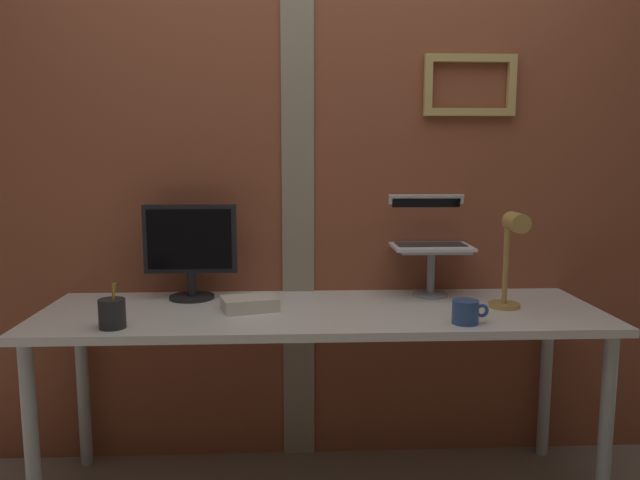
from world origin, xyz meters
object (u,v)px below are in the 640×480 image
at_px(desk_lamp, 511,250).
at_px(pen_cup, 112,313).
at_px(laptop, 428,232).
at_px(coffee_mug, 466,312).
at_px(monitor, 190,245).

relative_size(desk_lamp, pen_cup, 2.42).
bearing_deg(pen_cup, desk_lamp, 6.60).
bearing_deg(laptop, coffee_mug, -86.50).
bearing_deg(monitor, coffee_mug, -22.35).
bearing_deg(desk_lamp, pen_cup, -173.40).
height_order(laptop, desk_lamp, laptop).
bearing_deg(monitor, desk_lamp, -11.60).
xyz_separation_m(monitor, laptop, (0.98, 0.07, 0.04)).
height_order(monitor, desk_lamp, monitor).
distance_m(desk_lamp, pen_cup, 1.44).
height_order(desk_lamp, pen_cup, desk_lamp).
distance_m(monitor, coffee_mug, 1.10).
height_order(laptop, coffee_mug, laptop).
distance_m(laptop, pen_cup, 1.29).
height_order(desk_lamp, coffee_mug, desk_lamp).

